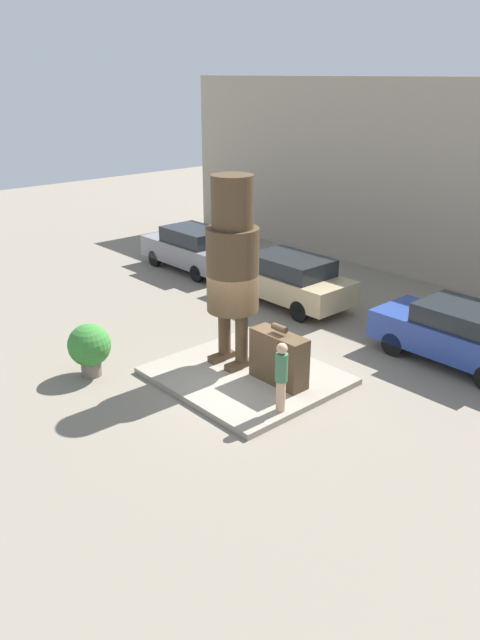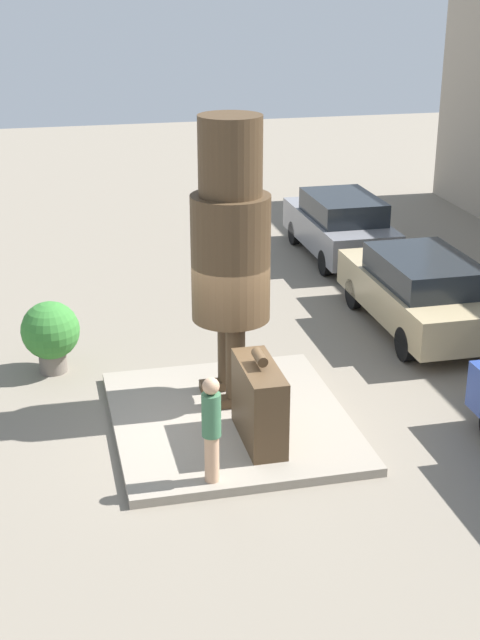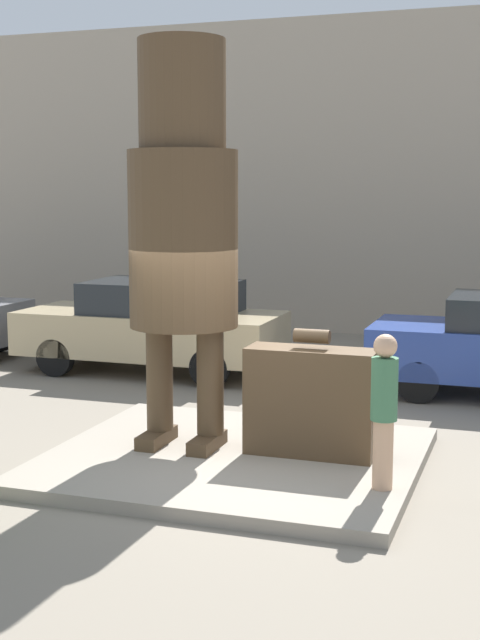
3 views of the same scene
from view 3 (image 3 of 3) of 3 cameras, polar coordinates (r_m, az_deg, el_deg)
The scene contains 7 objects.
ground_plane at distance 10.50m, azimuth -0.38°, elevation -9.30°, with size 60.00×60.00×0.00m, color gray.
pedestal at distance 10.48m, azimuth -0.38°, elevation -8.92°, with size 4.22×3.76×0.15m.
building_backdrop at distance 19.96m, azimuth 9.43°, elevation 9.00°, with size 28.00×0.60×6.91m.
statue_figure at distance 10.41m, azimuth -3.66°, elevation 6.82°, with size 1.28×1.28×4.72m.
giant_suitcase at distance 10.30m, azimuth 4.58°, elevation -5.19°, with size 1.49×0.53×1.47m.
tourist at distance 9.16m, azimuth 9.20°, elevation -5.39°, with size 0.27×0.27×1.60m.
parked_car_tan at distance 15.61m, azimuth -5.55°, elevation -0.29°, with size 4.58×1.86×1.62m.
Camera 3 is at (3.29, -9.45, 3.17)m, focal length 50.00 mm.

